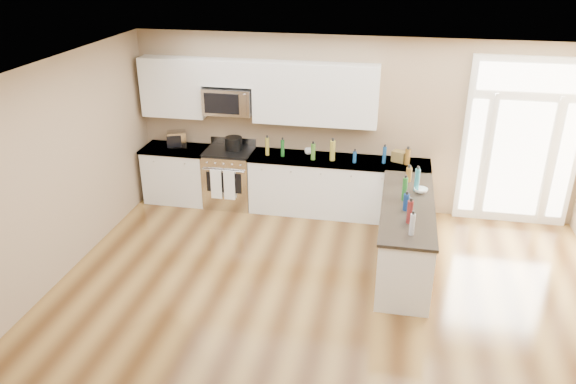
# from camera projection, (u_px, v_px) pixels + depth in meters

# --- Properties ---
(ground) EXTENTS (8.00, 8.00, 0.00)m
(ground) POSITION_uv_depth(u_px,v_px,m) (310.00, 367.00, 5.90)
(ground) COLOR #4B2F15
(room_shell) EXTENTS (8.00, 8.00, 8.00)m
(room_shell) POSITION_uv_depth(u_px,v_px,m) (313.00, 223.00, 5.19)
(room_shell) COLOR #987F60
(room_shell) RESTS_ON ground
(back_cabinet_left) EXTENTS (1.10, 0.66, 0.94)m
(back_cabinet_left) POSITION_uv_depth(u_px,v_px,m) (178.00, 175.00, 9.52)
(back_cabinet_left) COLOR silver
(back_cabinet_left) RESTS_ON ground
(back_cabinet_right) EXTENTS (2.85, 0.66, 0.94)m
(back_cabinet_right) POSITION_uv_depth(u_px,v_px,m) (337.00, 188.00, 9.04)
(back_cabinet_right) COLOR silver
(back_cabinet_right) RESTS_ON ground
(peninsula_cabinet) EXTENTS (0.69, 2.32, 0.94)m
(peninsula_cabinet) POSITION_uv_depth(u_px,v_px,m) (405.00, 238.00, 7.55)
(peninsula_cabinet) COLOR silver
(peninsula_cabinet) RESTS_ON ground
(upper_cabinet_left) EXTENTS (1.04, 0.33, 0.95)m
(upper_cabinet_left) POSITION_uv_depth(u_px,v_px,m) (174.00, 87.00, 9.04)
(upper_cabinet_left) COLOR silver
(upper_cabinet_left) RESTS_ON room_shell
(upper_cabinet_right) EXTENTS (1.94, 0.33, 0.95)m
(upper_cabinet_right) POSITION_uv_depth(u_px,v_px,m) (315.00, 94.00, 8.63)
(upper_cabinet_right) COLOR silver
(upper_cabinet_right) RESTS_ON room_shell
(upper_cabinet_short) EXTENTS (0.82, 0.33, 0.40)m
(upper_cabinet_short) POSITION_uv_depth(u_px,v_px,m) (228.00, 72.00, 8.76)
(upper_cabinet_short) COLOR silver
(upper_cabinet_short) RESTS_ON room_shell
(microwave) EXTENTS (0.78, 0.41, 0.42)m
(microwave) POSITION_uv_depth(u_px,v_px,m) (229.00, 101.00, 8.91)
(microwave) COLOR silver
(microwave) RESTS_ON room_shell
(entry_door) EXTENTS (1.70, 0.10, 2.60)m
(entry_door) POSITION_uv_depth(u_px,v_px,m) (521.00, 143.00, 8.43)
(entry_door) COLOR white
(entry_door) RESTS_ON ground
(kitchen_range) EXTENTS (0.78, 0.69, 1.08)m
(kitchen_range) POSITION_uv_depth(u_px,v_px,m) (230.00, 177.00, 9.34)
(kitchen_range) COLOR silver
(kitchen_range) RESTS_ON ground
(stockpot) EXTENTS (0.37, 0.37, 0.22)m
(stockpot) POSITION_uv_depth(u_px,v_px,m) (234.00, 143.00, 9.17)
(stockpot) COLOR black
(stockpot) RESTS_ON kitchen_range
(toaster_oven) EXTENTS (0.37, 0.33, 0.26)m
(toaster_oven) POSITION_uv_depth(u_px,v_px,m) (177.00, 139.00, 9.32)
(toaster_oven) COLOR silver
(toaster_oven) RESTS_ON back_cabinet_left
(cardboard_box) EXTENTS (0.25, 0.22, 0.17)m
(cardboard_box) POSITION_uv_depth(u_px,v_px,m) (399.00, 156.00, 8.71)
(cardboard_box) COLOR brown
(cardboard_box) RESTS_ON back_cabinet_right
(bowl_left) EXTENTS (0.22, 0.22, 0.05)m
(bowl_left) POSITION_uv_depth(u_px,v_px,m) (175.00, 144.00, 9.38)
(bowl_left) COLOR white
(bowl_left) RESTS_ON back_cabinet_left
(bowl_peninsula) EXTENTS (0.25, 0.25, 0.06)m
(bowl_peninsula) POSITION_uv_depth(u_px,v_px,m) (421.00, 190.00, 7.67)
(bowl_peninsula) COLOR white
(bowl_peninsula) RESTS_ON peninsula_cabinet
(cup_counter) EXTENTS (0.14, 0.14, 0.10)m
(cup_counter) POSITION_uv_depth(u_px,v_px,m) (308.00, 151.00, 9.01)
(cup_counter) COLOR white
(cup_counter) RESTS_ON back_cabinet_right
(counter_bottles) EXTENTS (2.40, 2.35, 0.32)m
(counter_bottles) POSITION_uv_depth(u_px,v_px,m) (369.00, 171.00, 8.02)
(counter_bottles) COLOR #19591E
(counter_bottles) RESTS_ON back_cabinet_right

